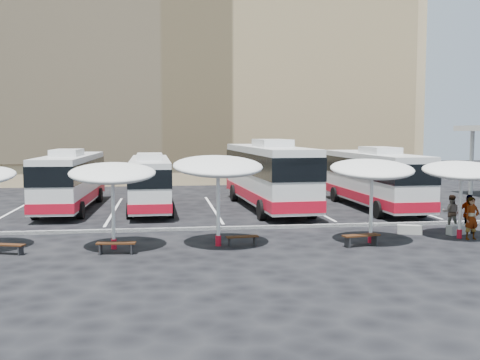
{
  "coord_description": "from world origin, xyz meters",
  "views": [
    {
      "loc": [
        -3.06,
        -26.39,
        4.8
      ],
      "look_at": [
        1.0,
        3.0,
        2.2
      ],
      "focal_mm": 42.0,
      "sensor_mm": 36.0,
      "label": 1
    }
  ],
  "objects": [
    {
      "name": "passenger_2",
      "position": [
        11.17,
        -1.96,
        0.91
      ],
      "size": [
        1.11,
        0.58,
        1.82
      ],
      "primitive_type": "imported",
      "rotation": [
        0.0,
        0.0,
        -0.13
      ],
      "color": "black",
      "rests_on": "ground"
    },
    {
      "name": "bus_1",
      "position": [
        -3.85,
        8.15,
        1.78
      ],
      "size": [
        2.73,
        11.0,
        3.48
      ],
      "rotation": [
        0.0,
        0.0,
        0.02
      ],
      "color": "silver",
      "rests_on": "ground"
    },
    {
      "name": "sandstone_building",
      "position": [
        0.0,
        31.87,
        12.63
      ],
      "size": [
        42.0,
        18.25,
        29.6
      ],
      "color": "tan",
      "rests_on": "ground"
    },
    {
      "name": "wood_bench_1",
      "position": [
        -4.9,
        -4.36,
        0.36
      ],
      "size": [
        1.55,
        0.55,
        0.47
      ],
      "rotation": [
        0.0,
        0.0,
        -0.1
      ],
      "color": "black",
      "rests_on": "ground"
    },
    {
      "name": "sunshade_2",
      "position": [
        -0.79,
        -3.34,
        3.33
      ],
      "size": [
        4.02,
        4.07,
        3.92
      ],
      "rotation": [
        0.0,
        0.0,
        0.08
      ],
      "color": "silver",
      "rests_on": "ground"
    },
    {
      "name": "bay_lines",
      "position": [
        0.0,
        8.0,
        0.01
      ],
      "size": [
        24.15,
        12.0,
        0.01
      ],
      "color": "white",
      "rests_on": "ground"
    },
    {
      "name": "bus_3",
      "position": [
        9.83,
        6.79,
        1.96
      ],
      "size": [
        2.98,
        12.15,
        3.84
      ],
      "rotation": [
        0.0,
        0.0,
        0.02
      ],
      "color": "silver",
      "rests_on": "ground"
    },
    {
      "name": "wood_bench_3",
      "position": [
        5.1,
        -4.25,
        0.38
      ],
      "size": [
        1.67,
        0.74,
        0.5
      ],
      "rotation": [
        0.0,
        0.0,
        0.2
      ],
      "color": "black",
      "rests_on": "ground"
    },
    {
      "name": "passenger_0",
      "position": [
        10.46,
        -3.48,
        0.95
      ],
      "size": [
        0.75,
        0.55,
        1.9
      ],
      "primitive_type": "imported",
      "rotation": [
        0.0,
        0.0,
        0.14
      ],
      "color": "black",
      "rests_on": "ground"
    },
    {
      "name": "bus_2",
      "position": [
        3.36,
        7.65,
        2.2
      ],
      "size": [
        3.69,
        13.69,
        4.3
      ],
      "rotation": [
        0.0,
        0.0,
        0.05
      ],
      "color": "silver",
      "rests_on": "ground"
    },
    {
      "name": "sunshade_4",
      "position": [
        10.09,
        -3.15,
        3.04
      ],
      "size": [
        4.3,
        4.33,
        3.57
      ],
      "rotation": [
        0.0,
        0.0,
        -0.31
      ],
      "color": "silver",
      "rests_on": "ground"
    },
    {
      "name": "conc_bench_0",
      "position": [
        8.34,
        -1.84,
        0.21
      ],
      "size": [
        1.17,
        0.77,
        0.42
      ],
      "primitive_type": "cube",
      "rotation": [
        0.0,
        0.0,
        -0.39
      ],
      "color": "gray",
      "rests_on": "ground"
    },
    {
      "name": "sunshade_3",
      "position": [
        5.77,
        -3.56,
        3.16
      ],
      "size": [
        3.97,
        4.01,
        3.72
      ],
      "rotation": [
        0.0,
        0.0,
        -0.12
      ],
      "color": "silver",
      "rests_on": "ground"
    },
    {
      "name": "conc_bench_1",
      "position": [
        10.55,
        -2.22,
        0.22
      ],
      "size": [
        1.24,
        0.75,
        0.44
      ],
      "primitive_type": "cube",
      "rotation": [
        0.0,
        0.0,
        0.33
      ],
      "color": "gray",
      "rests_on": "ground"
    },
    {
      "name": "curb_divider",
      "position": [
        0.0,
        0.5,
        0.07
      ],
      "size": [
        34.0,
        0.25,
        0.15
      ],
      "primitive_type": "cube",
      "color": "black",
      "rests_on": "ground"
    },
    {
      "name": "sunshade_1",
      "position": [
        -5.07,
        -3.38,
        3.09
      ],
      "size": [
        3.72,
        3.76,
        3.64
      ],
      "rotation": [
        0.0,
        0.0,
        0.07
      ],
      "color": "silver",
      "rests_on": "ground"
    },
    {
      "name": "passenger_1",
      "position": [
        10.9,
        -0.93,
        0.84
      ],
      "size": [
        1.02,
        0.93,
        1.69
      ],
      "primitive_type": "imported",
      "rotation": [
        0.0,
        0.0,
        2.69
      ],
      "color": "black",
      "rests_on": "ground"
    },
    {
      "name": "bus_0",
      "position": [
        -8.64,
        8.81,
        1.9
      ],
      "size": [
        3.0,
        11.78,
        3.72
      ],
      "rotation": [
        0.0,
        0.0,
        -0.03
      ],
      "color": "silver",
      "rests_on": "ground"
    },
    {
      "name": "wood_bench_0",
      "position": [
        -9.06,
        -3.85,
        0.31
      ],
      "size": [
        1.37,
        0.74,
        0.41
      ],
      "rotation": [
        0.0,
        0.0,
        -0.31
      ],
      "color": "black",
      "rests_on": "ground"
    },
    {
      "name": "ground",
      "position": [
        0.0,
        0.0,
        0.0
      ],
      "size": [
        120.0,
        120.0,
        0.0
      ],
      "primitive_type": "plane",
      "color": "black",
      "rests_on": "ground"
    },
    {
      "name": "wood_bench_2",
      "position": [
        0.2,
        -3.45,
        0.32
      ],
      "size": [
        1.39,
        0.51,
        0.42
      ],
      "rotation": [
        0.0,
        0.0,
        0.11
      ],
      "color": "black",
      "rests_on": "ground"
    }
  ]
}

